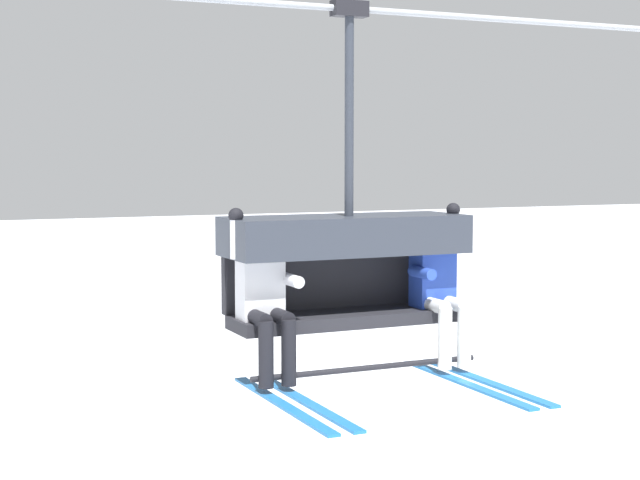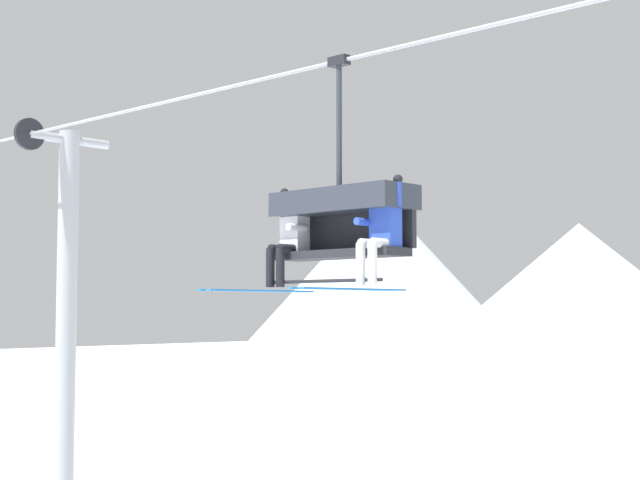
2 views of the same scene
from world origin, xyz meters
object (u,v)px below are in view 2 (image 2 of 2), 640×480
Objects in this scene: lift_tower_near at (65,342)px; skier_white at (288,238)px; skier_blue at (379,231)px; chairlift_chair at (343,212)px.

skier_white is (6.55, -0.92, 1.47)m from lift_tower_near.
lift_tower_near is 4.78× the size of skier_white.
lift_tower_near is at bearing 171.99° from skier_white.
lift_tower_near reaches higher than skier_white.
lift_tower_near reaches higher than skier_blue.
chairlift_chair reaches higher than skier_blue.
chairlift_chair is 1.64× the size of skier_blue.
lift_tower_near is 6.78m from skier_white.
skier_white is at bearing -164.05° from chairlift_chair.
chairlift_chair is at bearing -5.54° from lift_tower_near.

